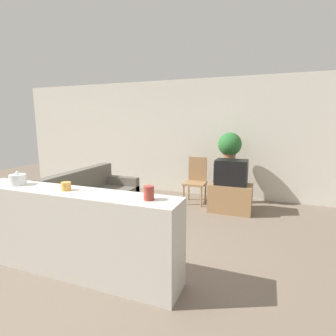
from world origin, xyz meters
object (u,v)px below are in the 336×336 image
object	(u,v)px
television	(231,172)
decorative_bowl	(18,179)
couch	(93,200)
potted_plant	(230,145)
wooden_chair	(196,178)

from	to	relation	value
television	decorative_bowl	size ratio (longest dim) A/B	3.20
couch	potted_plant	world-z (taller)	potted_plant
television	potted_plant	bearing A→B (deg)	102.07
wooden_chair	potted_plant	size ratio (longest dim) A/B	1.58
potted_plant	decorative_bowl	bearing A→B (deg)	-122.19
couch	television	xyz separation A→B (m)	(2.36, 1.12, 0.50)
couch	decorative_bowl	world-z (taller)	decorative_bowl
couch	potted_plant	xyz separation A→B (m)	(2.25, 1.66, 0.96)
television	wooden_chair	size ratio (longest dim) A/B	0.62
couch	wooden_chair	xyz separation A→B (m)	(1.59, 1.48, 0.24)
potted_plant	wooden_chair	bearing A→B (deg)	-164.51
potted_plant	television	bearing A→B (deg)	-77.93
television	wooden_chair	distance (m)	0.89
wooden_chair	potted_plant	xyz separation A→B (m)	(0.66, 0.18, 0.71)
couch	television	world-z (taller)	television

